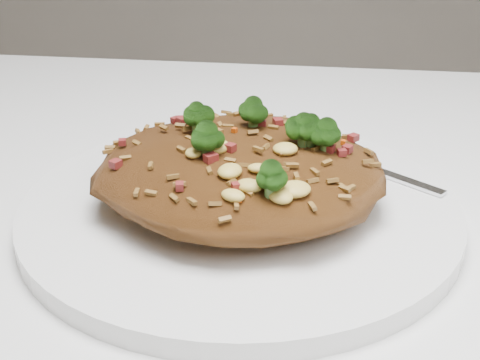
% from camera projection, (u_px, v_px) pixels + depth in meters
% --- Properties ---
extents(dining_table, '(1.20, 0.80, 0.75)m').
position_uv_depth(dining_table, '(373.00, 359.00, 0.47)').
color(dining_table, white).
rests_on(dining_table, ground).
extents(plate, '(0.30, 0.30, 0.01)m').
position_uv_depth(plate, '(240.00, 209.00, 0.46)').
color(plate, white).
rests_on(plate, dining_table).
extents(fried_rice, '(0.19, 0.18, 0.07)m').
position_uv_depth(fried_rice, '(241.00, 160.00, 0.44)').
color(fried_rice, brown).
rests_on(fried_rice, plate).
extents(fork, '(0.14, 0.11, 0.00)m').
position_uv_depth(fork, '(357.00, 163.00, 0.51)').
color(fork, silver).
rests_on(fork, plate).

